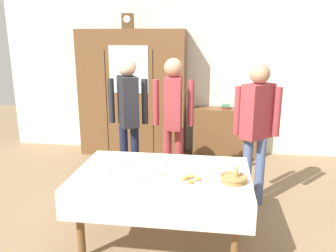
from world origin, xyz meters
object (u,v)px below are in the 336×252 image
(dining_table, at_px, (162,183))
(person_by_cabinet, at_px, (173,112))
(mantel_clock, at_px, (128,21))
(bookshelf_low, at_px, (225,132))
(tea_cup_front_edge, at_px, (114,160))
(tea_cup_mid_left, at_px, (140,179))
(spoon_near_left, at_px, (232,194))
(tea_cup_mid_right, at_px, (156,173))
(pastry_plate, at_px, (191,181))
(person_behind_table_left, at_px, (128,110))
(tea_cup_far_right, at_px, (128,164))
(person_behind_table_right, at_px, (257,121))
(book_stack, at_px, (226,107))
(spoon_front_edge, at_px, (208,172))
(wall_cabinet, at_px, (133,93))
(bread_basket, at_px, (233,178))
(tea_cup_near_left, at_px, (163,163))
(tea_cup_back_edge, at_px, (103,169))

(dining_table, relative_size, person_by_cabinet, 0.96)
(mantel_clock, relative_size, person_by_cabinet, 0.14)
(bookshelf_low, bearing_deg, tea_cup_front_edge, -116.12)
(tea_cup_mid_left, xyz_separation_m, spoon_near_left, (0.80, -0.13, -0.02))
(tea_cup_mid_right, distance_m, pastry_plate, 0.34)
(spoon_near_left, relative_size, person_behind_table_left, 0.07)
(mantel_clock, bearing_deg, tea_cup_mid_left, -74.22)
(bookshelf_low, bearing_deg, tea_cup_far_right, -112.07)
(dining_table, xyz_separation_m, tea_cup_mid_left, (-0.16, -0.20, 0.12))
(pastry_plate, distance_m, person_behind_table_right, 1.32)
(tea_cup_far_right, distance_m, person_behind_table_right, 1.57)
(book_stack, height_order, tea_cup_front_edge, book_stack)
(pastry_plate, relative_size, spoon_near_left, 2.35)
(tea_cup_front_edge, relative_size, person_by_cabinet, 0.08)
(tea_cup_mid_left, xyz_separation_m, spoon_front_edge, (0.59, 0.31, -0.02))
(book_stack, xyz_separation_m, tea_cup_far_right, (-1.01, -2.50, -0.10))
(person_behind_table_right, bearing_deg, person_behind_table_left, 169.62)
(wall_cabinet, bearing_deg, book_stack, 1.86)
(mantel_clock, xyz_separation_m, tea_cup_far_right, (0.59, -2.45, -1.46))
(mantel_clock, relative_size, spoon_near_left, 2.02)
(mantel_clock, xyz_separation_m, pastry_plate, (1.23, -2.74, -1.47))
(person_by_cabinet, bearing_deg, tea_cup_front_edge, -116.75)
(tea_cup_mid_right, relative_size, bread_basket, 0.54)
(book_stack, distance_m, tea_cup_front_edge, 2.68)
(bread_basket, distance_m, person_by_cabinet, 1.50)
(spoon_near_left, bearing_deg, tea_cup_near_left, 139.95)
(bread_basket, relative_size, spoon_near_left, 2.02)
(spoon_near_left, relative_size, person_by_cabinet, 0.07)
(tea_cup_far_right, distance_m, tea_cup_mid_right, 0.38)
(tea_cup_front_edge, xyz_separation_m, tea_cup_back_edge, (-0.03, -0.27, 0.00))
(tea_cup_mid_right, relative_size, tea_cup_mid_left, 1.00)
(book_stack, distance_m, tea_cup_mid_right, 2.79)
(tea_cup_near_left, bearing_deg, mantel_clock, 111.44)
(spoon_front_edge, bearing_deg, wall_cabinet, 118.14)
(wall_cabinet, relative_size, tea_cup_near_left, 16.05)
(tea_cup_mid_right, bearing_deg, person_by_cabinet, 89.95)
(dining_table, distance_m, person_by_cabinet, 1.27)
(person_behind_table_left, bearing_deg, tea_cup_back_edge, -86.67)
(tea_cup_near_left, bearing_deg, tea_cup_mid_left, -108.77)
(mantel_clock, relative_size, tea_cup_mid_right, 1.85)
(tea_cup_back_edge, relative_size, bread_basket, 0.54)
(tea_cup_mid_right, bearing_deg, book_stack, 75.56)
(tea_cup_front_edge, bearing_deg, tea_cup_mid_left, -49.97)
(book_stack, relative_size, tea_cup_far_right, 1.47)
(tea_cup_mid_right, bearing_deg, tea_cup_far_right, 147.93)
(tea_cup_far_right, bearing_deg, person_behind_table_left, 103.78)
(dining_table, height_order, book_stack, book_stack)
(bread_basket, relative_size, person_behind_table_left, 0.14)
(mantel_clock, xyz_separation_m, person_behind_table_right, (1.90, -1.64, -1.18))
(tea_cup_near_left, height_order, tea_cup_mid_left, same)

